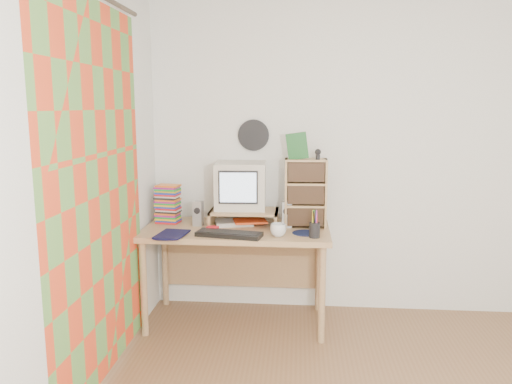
% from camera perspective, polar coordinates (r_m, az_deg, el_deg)
% --- Properties ---
extents(back_wall, '(3.50, 0.00, 3.50)m').
position_cam_1_polar(back_wall, '(4.07, 12.92, 3.76)').
color(back_wall, white).
rests_on(back_wall, floor).
extents(left_wall, '(0.00, 3.50, 3.50)m').
position_cam_1_polar(left_wall, '(2.58, -22.45, -0.10)').
color(left_wall, white).
rests_on(left_wall, floor).
extents(curtain, '(0.00, 2.20, 2.20)m').
position_cam_1_polar(curtain, '(3.01, -17.49, -0.42)').
color(curtain, '#EB4521').
rests_on(curtain, left_wall).
extents(wall_disc, '(0.25, 0.02, 0.25)m').
position_cam_1_polar(wall_disc, '(4.01, -0.29, 6.51)').
color(wall_disc, black).
rests_on(wall_disc, back_wall).
extents(desk, '(1.40, 0.70, 0.75)m').
position_cam_1_polar(desk, '(3.87, -2.15, -5.85)').
color(desk, tan).
rests_on(desk, floor).
extents(monitor_riser, '(0.52, 0.30, 0.12)m').
position_cam_1_polar(monitor_riser, '(3.85, -1.36, -2.44)').
color(monitor_riser, tan).
rests_on(monitor_riser, desk).
extents(crt_monitor, '(0.40, 0.40, 0.36)m').
position_cam_1_polar(crt_monitor, '(3.86, -1.80, 0.71)').
color(crt_monitor, beige).
rests_on(crt_monitor, monitor_riser).
extents(speaker_left, '(0.08, 0.08, 0.19)m').
position_cam_1_polar(speaker_left, '(3.86, -6.63, -2.44)').
color(speaker_left, '#A0A0A4').
rests_on(speaker_left, desk).
extents(speaker_right, '(0.08, 0.08, 0.20)m').
position_cam_1_polar(speaker_right, '(3.80, 3.51, -2.54)').
color(speaker_right, '#A0A0A4').
rests_on(speaker_right, desk).
extents(keyboard, '(0.49, 0.24, 0.03)m').
position_cam_1_polar(keyboard, '(3.55, -3.09, -4.84)').
color(keyboard, black).
rests_on(keyboard, desk).
extents(dvd_stack, '(0.19, 0.15, 0.25)m').
position_cam_1_polar(dvd_stack, '(3.99, -10.04, -1.73)').
color(dvd_stack, brown).
rests_on(dvd_stack, desk).
extents(cd_rack, '(0.32, 0.18, 0.52)m').
position_cam_1_polar(cd_rack, '(3.79, 5.67, -0.13)').
color(cd_rack, tan).
rests_on(cd_rack, desk).
extents(mug, '(0.12, 0.12, 0.09)m').
position_cam_1_polar(mug, '(3.54, 2.55, -4.36)').
color(mug, silver).
rests_on(mug, desk).
extents(diary, '(0.26, 0.20, 0.05)m').
position_cam_1_polar(diary, '(3.63, -11.02, -4.53)').
color(diary, black).
rests_on(diary, desk).
extents(mousepad, '(0.22, 0.22, 0.00)m').
position_cam_1_polar(mousepad, '(3.64, 5.73, -4.68)').
color(mousepad, '#0F1832').
rests_on(mousepad, desk).
extents(pen_cup, '(0.08, 0.08, 0.15)m').
position_cam_1_polar(pen_cup, '(3.52, 6.72, -3.99)').
color(pen_cup, black).
rests_on(pen_cup, desk).
extents(papers, '(0.33, 0.27, 0.04)m').
position_cam_1_polar(papers, '(3.89, -1.83, -3.45)').
color(papers, silver).
rests_on(papers, desk).
extents(red_box, '(0.09, 0.06, 0.04)m').
position_cam_1_polar(red_box, '(3.67, -4.97, -4.25)').
color(red_box, red).
rests_on(red_box, desk).
extents(game_box, '(0.15, 0.03, 0.19)m').
position_cam_1_polar(game_box, '(3.72, 4.74, 5.26)').
color(game_box, '#17511D').
rests_on(game_box, cd_rack).
extents(webcam, '(0.05, 0.05, 0.08)m').
position_cam_1_polar(webcam, '(3.72, 7.09, 4.31)').
color(webcam, black).
rests_on(webcam, cd_rack).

